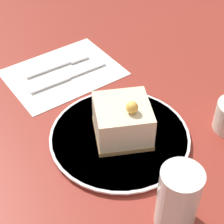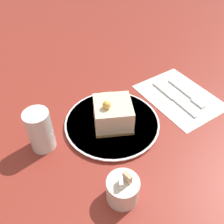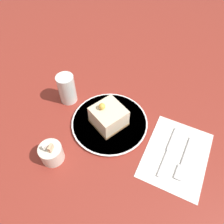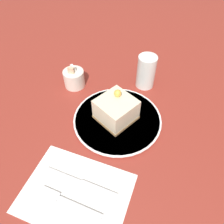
% 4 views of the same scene
% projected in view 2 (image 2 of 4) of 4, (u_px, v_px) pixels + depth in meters
% --- Properties ---
extents(ground_plane, '(4.00, 4.00, 0.00)m').
position_uv_depth(ground_plane, '(110.00, 125.00, 0.69)').
color(ground_plane, maroon).
extents(plate, '(0.26, 0.26, 0.01)m').
position_uv_depth(plate, '(112.00, 122.00, 0.68)').
color(plate, white).
rests_on(plate, ground_plane).
extents(cake_slice, '(0.12, 0.12, 0.09)m').
position_uv_depth(cake_slice, '(113.00, 114.00, 0.65)').
color(cake_slice, '#9E7547').
rests_on(cake_slice, plate).
extents(napkin, '(0.22, 0.27, 0.00)m').
position_uv_depth(napkin, '(179.00, 97.00, 0.77)').
color(napkin, white).
rests_on(napkin, ground_plane).
extents(fork, '(0.03, 0.16, 0.00)m').
position_uv_depth(fork, '(189.00, 95.00, 0.77)').
color(fork, silver).
rests_on(fork, napkin).
extents(knife, '(0.03, 0.19, 0.00)m').
position_uv_depth(knife, '(170.00, 95.00, 0.77)').
color(knife, silver).
rests_on(knife, napkin).
extents(sugar_bowl, '(0.07, 0.07, 0.08)m').
position_uv_depth(sugar_bowl, '(123.00, 190.00, 0.51)').
color(sugar_bowl, silver).
rests_on(sugar_bowl, ground_plane).
extents(drinking_glass, '(0.06, 0.06, 0.11)m').
position_uv_depth(drinking_glass, '(40.00, 130.00, 0.60)').
color(drinking_glass, silver).
rests_on(drinking_glass, ground_plane).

